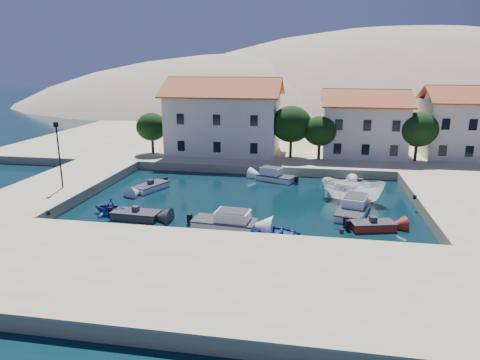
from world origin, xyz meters
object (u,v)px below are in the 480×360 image
lamppost (59,149)px  cabin_cruiser_south (224,222)px  building_left (224,114)px  rowboat_south (280,238)px  boat_east (352,201)px  building_mid (364,122)px  cabin_cruiser_east (353,209)px  building_right (462,121)px

lamppost → cabin_cruiser_south: (16.73, -4.93, -4.28)m
building_left → rowboat_south: building_left is taller
lamppost → cabin_cruiser_south: 17.96m
rowboat_south → boat_east: size_ratio=0.73×
building_mid → lamppost: size_ratio=1.69×
building_left → lamppost: building_left is taller
lamppost → building_left: bearing=60.1°
lamppost → boat_east: (27.06, 3.78, -4.75)m
rowboat_south → lamppost: bearing=92.3°
cabin_cruiser_east → boat_east: (0.17, 3.83, -0.48)m
cabin_cruiser_south → boat_east: (10.33, 8.71, -0.48)m
lamppost → rowboat_south: bearing=-16.6°
cabin_cruiser_south → cabin_cruiser_east: size_ratio=0.88×
building_right → rowboat_south: bearing=-125.6°
boat_east → cabin_cruiser_east: bearing=-165.1°
building_mid → cabin_cruiser_east: size_ratio=1.81×
building_left → building_right: building_left is taller
building_right → boat_east: bearing=-128.4°
building_right → rowboat_south: size_ratio=2.19×
lamppost → rowboat_south: lamppost is taller
lamppost → boat_east: size_ratio=1.06×
building_right → building_left: bearing=-176.2°
lamppost → cabin_cruiser_south: lamppost is taller
cabin_cruiser_south → building_mid: bearing=69.4°
rowboat_south → cabin_cruiser_east: bearing=-23.3°
building_left → lamppost: (-11.50, -20.00, -1.18)m
cabin_cruiser_south → cabin_cruiser_east: (10.15, 4.88, 0.00)m
building_left → boat_east: bearing=-46.2°
lamppost → rowboat_south: 22.64m
lamppost → building_mid: bearing=35.4°
building_left → boat_east: size_ratio=2.50×
cabin_cruiser_south → boat_east: 13.52m
cabin_cruiser_east → boat_east: cabin_cruiser_east is taller
building_left → building_mid: bearing=3.2°
cabin_cruiser_south → rowboat_south: (4.48, -1.39, -0.48)m
building_mid → lamppost: (-29.50, -21.00, -0.47)m
lamppost → building_right: bearing=27.9°
cabin_cruiser_east → building_right: bearing=-18.7°
building_right → cabin_cruiser_east: 26.92m
building_mid → rowboat_south: (-8.29, -27.31, -5.22)m
lamppost → rowboat_south: size_ratio=1.44×
building_right → cabin_cruiser_east: bearing=-123.5°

